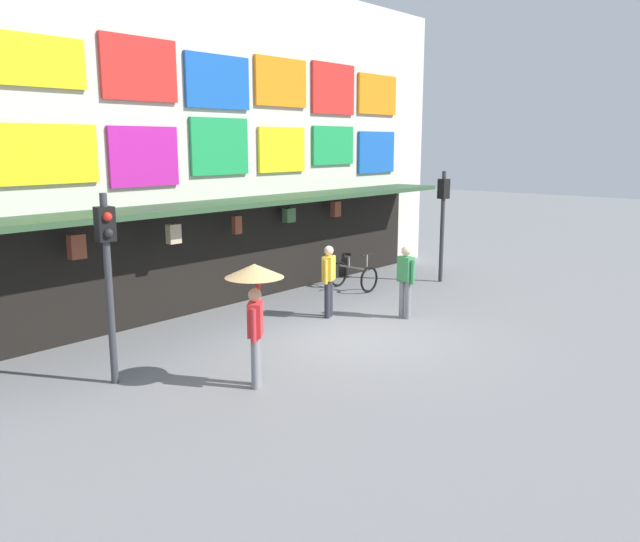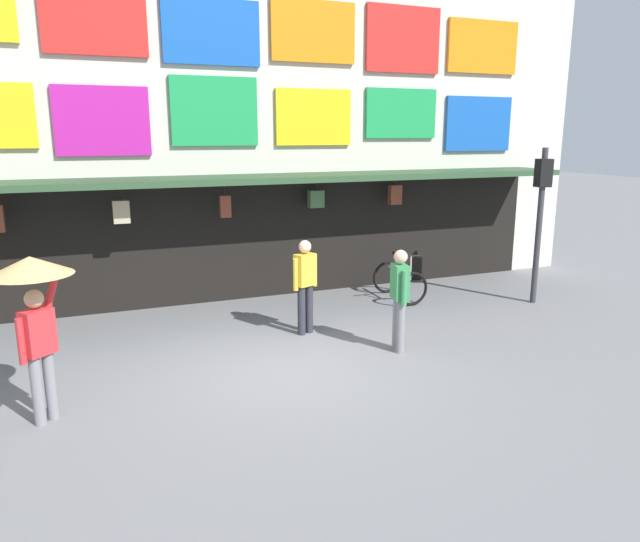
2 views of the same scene
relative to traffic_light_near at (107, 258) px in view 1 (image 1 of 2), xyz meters
The scene contains 8 objects.
ground_plane 5.32m from the traffic_light_near, 16.29° to the right, with size 80.00×80.00×0.00m, color slate.
shopfront 5.95m from the traffic_light_near, 34.43° to the left, with size 18.00×2.60×8.00m.
traffic_light_near is the anchor object (origin of this frame).
traffic_light_far 10.72m from the traffic_light_near, ahead, with size 0.31×0.34×3.20m.
bicycle_parked 8.51m from the traffic_light_near, ahead, with size 0.76×1.18×1.05m.
pedestrian_with_umbrella 2.46m from the traffic_light_near, 53.23° to the right, with size 0.96×0.96×2.08m.
pedestrian_in_yellow 6.92m from the traffic_light_near, 11.98° to the right, with size 0.29×0.52×1.68m.
pedestrian_in_green 5.70m from the traffic_light_near, ahead, with size 0.50×0.34×1.68m.
Camera 1 is at (-10.22, -7.98, 3.98)m, focal length 36.16 mm.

